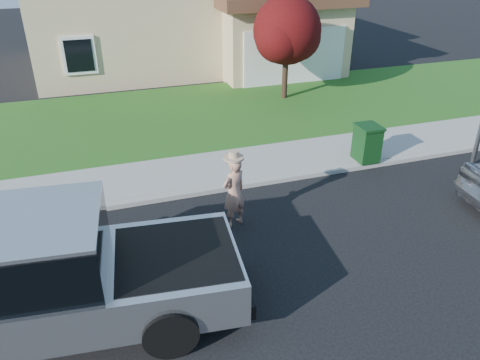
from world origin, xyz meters
name	(u,v)px	position (x,y,z in m)	size (l,w,h in m)	color
ground	(221,264)	(0.00, 0.00, 0.00)	(80.00, 80.00, 0.00)	black
curb	(227,188)	(1.00, 2.90, 0.06)	(40.00, 0.20, 0.12)	gray
sidewalk	(215,169)	(1.00, 4.00, 0.07)	(40.00, 2.00, 0.15)	gray
lawn	(182,117)	(1.00, 8.50, 0.05)	(40.00, 7.00, 0.10)	#1A4E16
pickup_truck	(44,278)	(-3.17, -0.69, 1.00)	(6.69, 2.86, 2.14)	black
woman	(234,191)	(0.69, 1.29, 0.87)	(0.72, 0.61, 1.85)	tan
ornamental_tree	(288,33)	(5.35, 9.24, 2.57)	(2.82, 2.54, 3.87)	black
trash_bin	(367,143)	(5.21, 3.10, 0.68)	(0.64, 0.74, 1.04)	black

